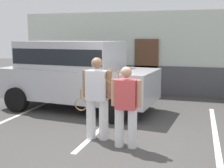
% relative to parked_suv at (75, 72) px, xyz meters
% --- Properties ---
extents(ground_plane, '(40.00, 40.00, 0.00)m').
position_rel_parked_suv_xyz_m(ground_plane, '(1.98, -2.56, -1.15)').
color(ground_plane, '#423F3D').
extents(parking_stripe_0, '(0.12, 4.40, 0.01)m').
position_rel_parked_suv_xyz_m(parking_stripe_0, '(-1.24, -1.06, -1.14)').
color(parking_stripe_0, silver).
rests_on(parking_stripe_0, ground_plane).
extents(parking_stripe_1, '(0.12, 4.40, 0.01)m').
position_rel_parked_suv_xyz_m(parking_stripe_1, '(1.37, -1.06, -1.14)').
color(parking_stripe_1, silver).
rests_on(parking_stripe_1, ground_plane).
extents(parking_stripe_2, '(0.12, 4.40, 0.01)m').
position_rel_parked_suv_xyz_m(parking_stripe_2, '(3.98, -1.06, -1.14)').
color(parking_stripe_2, silver).
rests_on(parking_stripe_2, ground_plane).
extents(house_frontage, '(10.95, 0.40, 3.13)m').
position_rel_parked_suv_xyz_m(house_frontage, '(1.98, 3.12, 0.32)').
color(house_frontage, silver).
rests_on(house_frontage, ground_plane).
extents(parked_suv, '(4.76, 2.52, 2.05)m').
position_rel_parked_suv_xyz_m(parked_suv, '(0.00, 0.00, 0.00)').
color(parked_suv, '#B7B7BC').
rests_on(parked_suv, ground_plane).
extents(tennis_player_man, '(0.91, 0.27, 1.75)m').
position_rel_parked_suv_xyz_m(tennis_player_man, '(1.52, -2.32, -0.24)').
color(tennis_player_man, white).
rests_on(tennis_player_man, ground_plane).
extents(tennis_player_woman, '(0.74, 0.26, 1.61)m').
position_rel_parked_suv_xyz_m(tennis_player_woman, '(2.22, -2.62, -0.30)').
color(tennis_player_woman, white).
rests_on(tennis_player_woman, ground_plane).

